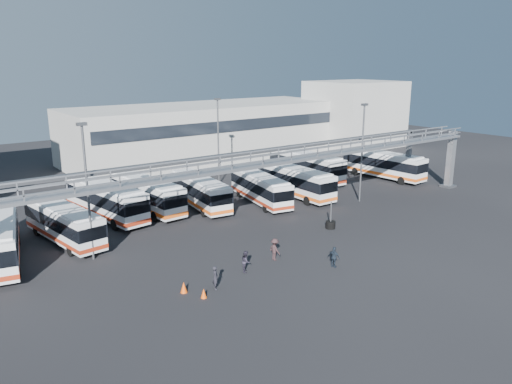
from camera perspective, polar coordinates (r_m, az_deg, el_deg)
ground at (r=40.90m, az=7.69°, el=-5.94°), size 140.00×140.00×0.00m
gantry at (r=43.57m, az=2.57°, el=3.02°), size 51.40×5.15×7.10m
warehouse at (r=76.66m, az=-5.67°, el=6.95°), size 42.00×14.00×8.00m
building_right at (r=88.32m, az=11.20°, el=8.75°), size 14.00×12.00×11.00m
light_pole_left at (r=37.88m, az=-18.75°, el=0.78°), size 0.70×0.35×10.21m
light_pole_mid at (r=52.54m, az=12.05°, el=4.99°), size 0.70×0.35×10.21m
light_pole_back at (r=58.77m, az=-4.35°, el=6.29°), size 0.70×0.35×10.21m
bus_1 at (r=43.34m, az=-21.13°, el=-3.26°), size 3.75×10.33×3.07m
bus_2 at (r=48.52m, az=-16.83°, el=-0.80°), size 4.18×11.42×3.39m
bus_3 at (r=49.91m, az=-12.41°, el=-0.14°), size 3.34×10.97×3.28m
bus_4 at (r=50.44m, az=-6.48°, el=0.16°), size 3.50×10.44×3.11m
bus_5 at (r=51.50m, az=0.52°, el=0.51°), size 4.10×10.22×3.03m
bus_6 at (r=54.14m, az=4.42°, el=1.31°), size 2.65×10.77×3.26m
bus_7 at (r=61.61m, az=5.74°, el=3.07°), size 3.11×11.62×3.50m
bus_9 at (r=64.48m, az=14.38°, el=3.11°), size 3.26×11.04×3.31m
pedestrian_a at (r=32.84m, az=-4.66°, el=-9.73°), size 0.56×0.67×1.57m
pedestrian_b at (r=35.28m, az=-1.16°, el=-7.93°), size 0.91×0.94×1.53m
pedestrian_c at (r=37.22m, az=2.17°, el=-6.57°), size 0.62×1.08×1.68m
pedestrian_d at (r=36.38m, az=8.92°, el=-7.38°), size 0.57×0.97×1.54m
cone_left at (r=31.96m, az=-5.99°, el=-11.43°), size 0.51×0.51×0.62m
cone_right at (r=32.77m, az=-8.25°, el=-10.72°), size 0.54×0.54×0.72m
tire_stack at (r=44.58m, az=8.52°, el=-3.64°), size 0.86×0.86×2.45m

